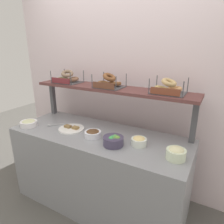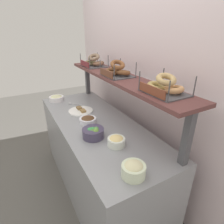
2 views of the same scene
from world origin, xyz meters
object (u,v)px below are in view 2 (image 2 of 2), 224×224
(bowl_scallion_spread, at_px, (56,98))
(serving_plate_white, at_px, (81,111))
(bagel_basket_poppy, at_px, (94,62))
(bagel_basket_cinnamon_raisin, at_px, (117,71))
(bowl_potato_salad, at_px, (134,169))
(bowl_egg_salad, at_px, (116,141))
(serving_spoon_near_plate, at_px, (73,104))
(bagel_basket_sesame, at_px, (165,87))
(bowl_chocolate_spread, at_px, (88,120))
(bowl_veggie_mix, at_px, (93,133))

(bowl_scallion_spread, xyz_separation_m, serving_plate_white, (0.47, 0.15, -0.03))
(bagel_basket_poppy, height_order, bagel_basket_cinnamon_raisin, bagel_basket_cinnamon_raisin)
(bowl_scallion_spread, height_order, bowl_potato_salad, bowl_potato_salad)
(bowl_egg_salad, relative_size, serving_spoon_near_plate, 0.98)
(bowl_egg_salad, height_order, serving_spoon_near_plate, bowl_egg_salad)
(bowl_scallion_spread, distance_m, bowl_potato_salad, 1.57)
(bowl_scallion_spread, height_order, bowl_egg_salad, bowl_egg_salad)
(bowl_scallion_spread, bearing_deg, bagel_basket_sesame, 19.17)
(serving_plate_white, bearing_deg, bowl_potato_salad, -2.68)
(bagel_basket_poppy, xyz_separation_m, bagel_basket_cinnamon_raisin, (0.57, -0.01, 0.00))
(bowl_chocolate_spread, distance_m, bagel_basket_poppy, 0.79)
(bowl_egg_salad, bearing_deg, bagel_basket_sesame, 64.17)
(bowl_veggie_mix, bearing_deg, bowl_egg_salad, 28.93)
(bowl_egg_salad, height_order, bagel_basket_cinnamon_raisin, bagel_basket_cinnamon_raisin)
(serving_spoon_near_plate, relative_size, bagel_basket_sesame, 0.47)
(bowl_chocolate_spread, height_order, bowl_egg_salad, bowl_egg_salad)
(bowl_chocolate_spread, height_order, bowl_scallion_spread, bowl_scallion_spread)
(bowl_veggie_mix, relative_size, bowl_scallion_spread, 1.02)
(bowl_scallion_spread, relative_size, bagel_basket_sesame, 0.59)
(bowl_scallion_spread, xyz_separation_m, bowl_potato_salad, (1.56, 0.10, 0.02))
(bowl_potato_salad, relative_size, serving_spoon_near_plate, 1.08)
(bowl_veggie_mix, bearing_deg, bowl_scallion_spread, -176.34)
(bowl_egg_salad, xyz_separation_m, bagel_basket_sesame, (0.15, 0.30, 0.44))
(bowl_scallion_spread, height_order, bagel_basket_cinnamon_raisin, bagel_basket_cinnamon_raisin)
(serving_spoon_near_plate, relative_size, bagel_basket_cinnamon_raisin, 0.50)
(bowl_scallion_spread, bearing_deg, bowl_veggie_mix, 3.66)
(bowl_egg_salad, distance_m, serving_spoon_near_plate, 1.01)
(bowl_chocolate_spread, bearing_deg, bowl_veggie_mix, -11.95)
(serving_spoon_near_plate, height_order, bagel_basket_poppy, bagel_basket_poppy)
(bowl_scallion_spread, height_order, serving_spoon_near_plate, bowl_scallion_spread)
(bowl_potato_salad, xyz_separation_m, bagel_basket_sesame, (-0.19, 0.37, 0.43))
(bagel_basket_sesame, bearing_deg, bowl_veggie_mix, -129.96)
(bowl_potato_salad, distance_m, bagel_basket_poppy, 1.47)
(bagel_basket_poppy, relative_size, bagel_basket_sesame, 1.00)
(bowl_veggie_mix, distance_m, bowl_potato_salad, 0.54)
(bowl_veggie_mix, xyz_separation_m, bowl_egg_salad, (0.20, 0.11, -0.00))
(bowl_potato_salad, bearing_deg, bagel_basket_poppy, 165.69)
(bowl_chocolate_spread, bearing_deg, serving_plate_white, 173.46)
(bagel_basket_cinnamon_raisin, height_order, bagel_basket_sesame, bagel_basket_cinnamon_raisin)
(bowl_potato_salad, height_order, bagel_basket_sesame, bagel_basket_sesame)
(bagel_basket_poppy, bearing_deg, serving_plate_white, -47.58)
(bagel_basket_sesame, bearing_deg, serving_plate_white, -160.35)
(bowl_veggie_mix, distance_m, bowl_egg_salad, 0.23)
(bowl_veggie_mix, height_order, bagel_basket_sesame, bagel_basket_sesame)
(serving_plate_white, xyz_separation_m, serving_spoon_near_plate, (-0.26, -0.01, -0.00))
(bowl_chocolate_spread, relative_size, serving_spoon_near_plate, 1.15)
(serving_spoon_near_plate, bearing_deg, bowl_veggie_mix, -5.29)
(bowl_scallion_spread, relative_size, bagel_basket_poppy, 0.59)
(bowl_potato_salad, distance_m, bagel_basket_cinnamon_raisin, 0.97)
(bowl_chocolate_spread, bearing_deg, serving_spoon_near_plate, 177.88)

